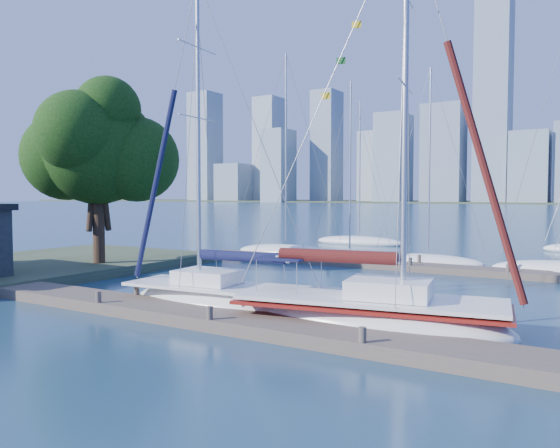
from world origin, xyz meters
The scene contains 11 objects.
ground centered at (0.00, 0.00, 0.00)m, with size 700.00×700.00×0.00m, color navy.
near_dock centered at (0.00, 0.00, 0.20)m, with size 26.00×2.00×0.40m, color brown.
far_dock centered at (2.00, 16.00, 0.18)m, with size 30.00×1.80×0.36m, color brown.
shore centered at (-17.00, 3.00, 0.25)m, with size 12.00×22.00×0.50m, color #38472D.
tree centered at (-13.41, 6.25, 6.88)m, with size 8.11×7.38×10.37m.
sailboat_navy centered at (-1.72, 1.84, 1.02)m, with size 8.00×3.21×12.54m.
sailboat_maroon centered at (4.05, 1.95, 1.00)m, with size 9.14×4.33×13.29m.
bg_boat_0 centered at (-8.99, 18.64, 0.28)m, with size 7.99×4.89×14.25m.
bg_boat_1 centered at (-3.52, 17.24, 0.23)m, with size 7.01×4.12×11.48m.
bg_boat_2 centered at (0.93, 18.80, 0.23)m, with size 6.65×1.98×12.07m.
bg_boat_6 centered at (-8.12, 29.45, 0.24)m, with size 8.13×4.87×12.50m.
Camera 1 is at (10.42, -13.79, 4.18)m, focal length 35.00 mm.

